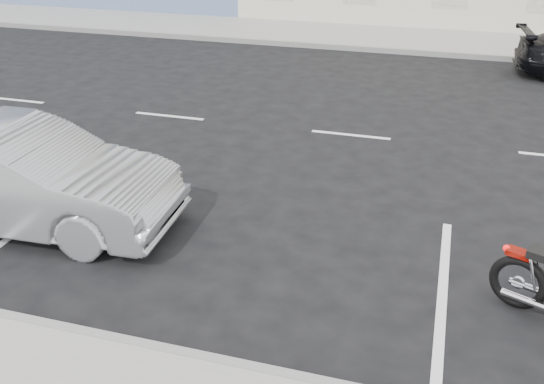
{
  "coord_description": "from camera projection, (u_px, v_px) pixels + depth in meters",
  "views": [
    {
      "loc": [
        -0.3,
        -11.43,
        4.49
      ],
      "look_at": [
        -2.36,
        -4.42,
        0.8
      ],
      "focal_mm": 40.0,
      "sensor_mm": 36.0,
      "label": 1
    }
  ],
  "objects": [
    {
      "name": "sidewalk_far",
      "position": [
        307.0,
        33.0,
        20.41
      ],
      "size": [
        80.0,
        3.4,
        0.15
      ],
      "primitive_type": "cube",
      "color": "gray",
      "rests_on": "ground"
    },
    {
      "name": "sedan_silver",
      "position": [
        21.0,
        177.0,
        8.71
      ],
      "size": [
        4.65,
        1.79,
        1.51
      ],
      "primitive_type": "imported",
      "rotation": [
        0.0,
        0.0,
        1.61
      ],
      "color": "#94979B",
      "rests_on": "ground"
    },
    {
      "name": "curb_far",
      "position": [
        294.0,
        44.0,
        18.95
      ],
      "size": [
        80.0,
        0.12,
        0.16
      ],
      "primitive_type": "cube",
      "color": "gray",
      "rests_on": "ground"
    },
    {
      "name": "ground",
      "position": [
        453.0,
        146.0,
        11.73
      ],
      "size": [
        120.0,
        120.0,
        0.0
      ],
      "primitive_type": "plane",
      "color": "black",
      "rests_on": "ground"
    }
  ]
}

